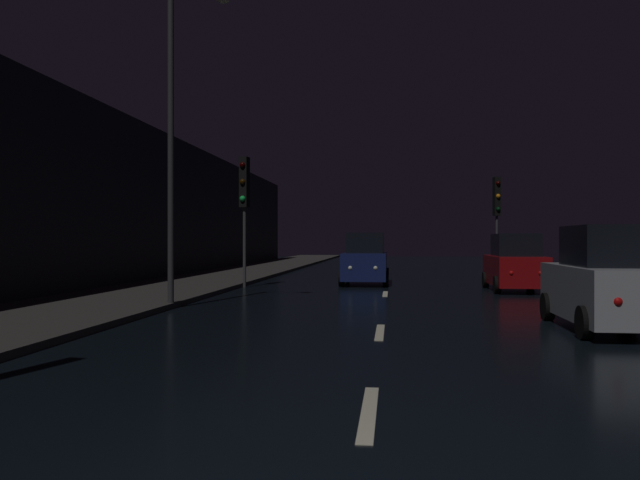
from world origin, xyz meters
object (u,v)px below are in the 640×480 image
object	(u,v)px
streetlamp_overhead	(186,101)
car_parked_right_near	(609,282)
traffic_light_far_left	(244,193)
traffic_light_far_right	(497,204)
car_parked_right_far	(515,265)
car_approaching_headlights	(365,261)

from	to	relation	value
streetlamp_overhead	car_parked_right_near	distance (m)	11.03
traffic_light_far_left	car_parked_right_near	distance (m)	14.66
traffic_light_far_right	car_parked_right_far	bearing A→B (deg)	-17.43
traffic_light_far_right	car_approaching_headlights	bearing A→B (deg)	-57.28
traffic_light_far_left	car_approaching_headlights	distance (m)	5.69
car_approaching_headlights	car_parked_right_far	bearing A→B (deg)	62.00
traffic_light_far_left	car_approaching_headlights	bearing A→B (deg)	128.27
car_approaching_headlights	traffic_light_far_right	bearing A→B (deg)	135.10
traffic_light_far_right	car_approaching_headlights	distance (m)	9.17
car_parked_right_near	car_parked_right_far	size ratio (longest dim) A/B	1.04
streetlamp_overhead	car_parked_right_far	xyz separation A→B (m)	(9.65, 7.06, -4.51)
traffic_light_far_left	car_parked_right_far	world-z (taller)	traffic_light_far_left
car_approaching_headlights	car_parked_right_near	distance (m)	13.95
streetlamp_overhead	traffic_light_far_right	bearing A→B (deg)	57.10
traffic_light_far_right	car_parked_right_far	distance (m)	9.51
car_parked_right_near	car_parked_right_far	xyz separation A→B (m)	(0.00, 9.99, -0.03)
traffic_light_far_left	car_parked_right_far	distance (m)	10.24
streetlamp_overhead	car_parked_right_near	bearing A→B (deg)	-16.88
car_approaching_headlights	car_parked_right_near	xyz separation A→B (m)	(5.40, -12.86, 0.00)
car_parked_right_near	traffic_light_far_right	bearing A→B (deg)	-2.41
traffic_light_far_right	car_approaching_headlights	size ratio (longest dim) A/B	1.19
traffic_light_far_right	streetlamp_overhead	size ratio (longest dim) A/B	0.58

